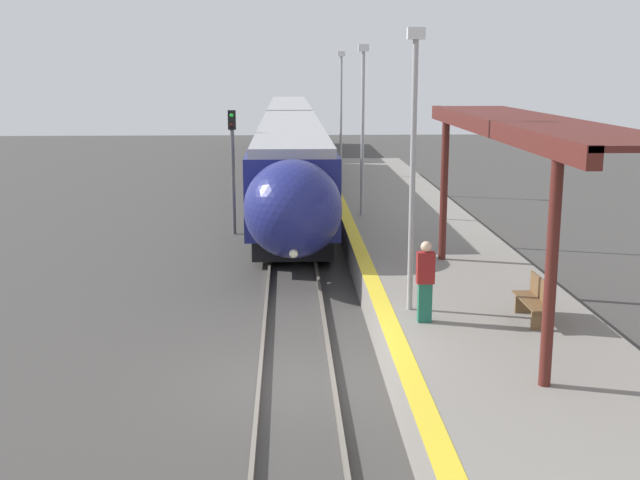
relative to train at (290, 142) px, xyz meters
name	(u,v)px	position (x,y,z in m)	size (l,w,h in m)	color
ground_plane	(296,384)	(0.00, -28.86, -2.16)	(120.00, 120.00, 0.00)	#423F3D
rail_left	(259,381)	(-0.72, -28.86, -2.09)	(0.08, 90.00, 0.15)	slate
rail_right	(333,380)	(0.72, -28.86, -2.09)	(0.08, 90.00, 0.15)	slate
train	(290,142)	(0.00, 0.00, 0.00)	(2.89, 46.55, 3.77)	black
platform_right	(503,359)	(4.06, -28.86, -1.71)	(4.65, 64.00, 0.91)	gray
platform_bench	(536,299)	(4.98, -27.84, -0.79)	(0.44, 1.53, 0.89)	brown
person_waiting	(425,280)	(2.67, -27.78, -0.38)	(0.36, 0.22, 1.70)	#1E604C
railway_signal	(233,160)	(-2.14, -14.21, 0.62)	(0.28, 0.28, 4.57)	#59595E
lamppost_near	(413,155)	(2.49, -26.90, 2.11)	(0.36, 0.20, 5.96)	#9E9EA3
lamppost_mid	(363,120)	(2.49, -15.48, 2.11)	(0.36, 0.20, 5.96)	#9E9EA3
lamppost_far	(341,105)	(2.49, -4.05, 2.11)	(0.36, 0.20, 5.96)	#9E9EA3
station_canopy	(515,131)	(4.67, -26.76, 2.58)	(2.02, 11.99, 4.11)	#511E19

